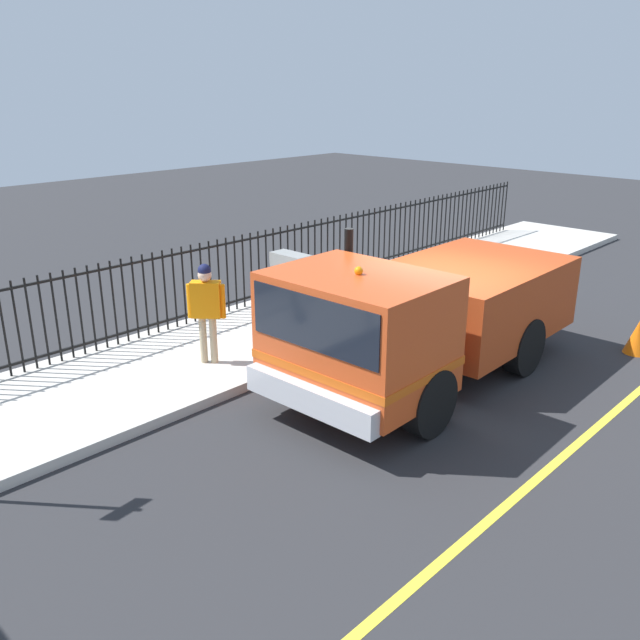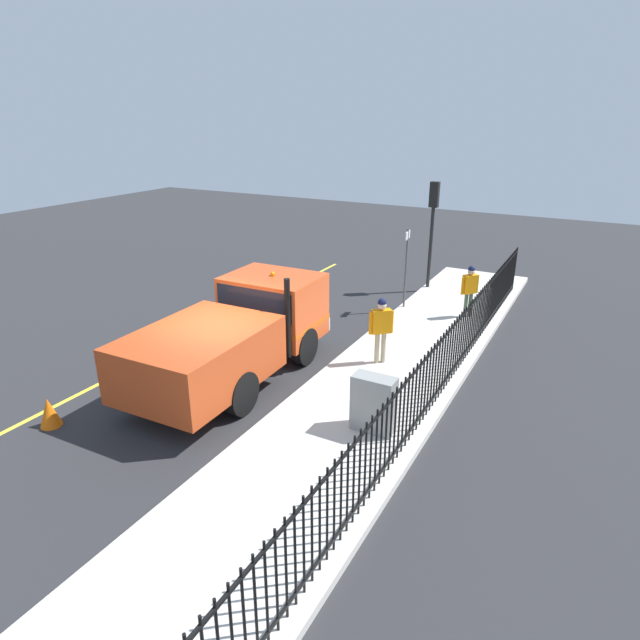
{
  "view_description": "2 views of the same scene",
  "coord_description": "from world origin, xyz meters",
  "px_view_note": "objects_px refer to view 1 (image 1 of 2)",
  "views": [
    {
      "loc": [
        -5.63,
        8.76,
        4.5
      ],
      "look_at": [
        1.72,
        1.05,
        0.74
      ],
      "focal_mm": 37.49,
      "sensor_mm": 36.0,
      "label": 1
    },
    {
      "loc": [
        7.29,
        -8.87,
        5.98
      ],
      "look_at": [
        1.66,
        1.52,
        1.45
      ],
      "focal_mm": 30.4,
      "sensor_mm": 36.0,
      "label": 2
    }
  ],
  "objects_px": {
    "work_truck": "(417,314)",
    "utility_cabinet": "(291,281)",
    "traffic_cone": "(638,337)",
    "worker_standing": "(206,303)"
  },
  "relations": [
    {
      "from": "worker_standing",
      "to": "utility_cabinet",
      "type": "relative_size",
      "value": 1.46
    },
    {
      "from": "worker_standing",
      "to": "traffic_cone",
      "type": "distance_m",
      "value": 7.54
    },
    {
      "from": "traffic_cone",
      "to": "worker_standing",
      "type": "bearing_deg",
      "value": 49.55
    },
    {
      "from": "utility_cabinet",
      "to": "traffic_cone",
      "type": "xyz_separation_m",
      "value": [
        -5.93,
        -2.77,
        -0.42
      ]
    },
    {
      "from": "work_truck",
      "to": "traffic_cone",
      "type": "relative_size",
      "value": 9.43
    },
    {
      "from": "traffic_cone",
      "to": "work_truck",
      "type": "bearing_deg",
      "value": 61.6
    },
    {
      "from": "work_truck",
      "to": "traffic_cone",
      "type": "bearing_deg",
      "value": -119.53
    },
    {
      "from": "traffic_cone",
      "to": "utility_cabinet",
      "type": "bearing_deg",
      "value": 25.05
    },
    {
      "from": "work_truck",
      "to": "utility_cabinet",
      "type": "height_order",
      "value": "work_truck"
    },
    {
      "from": "work_truck",
      "to": "utility_cabinet",
      "type": "xyz_separation_m",
      "value": [
        3.87,
        -1.04,
        -0.46
      ]
    }
  ]
}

